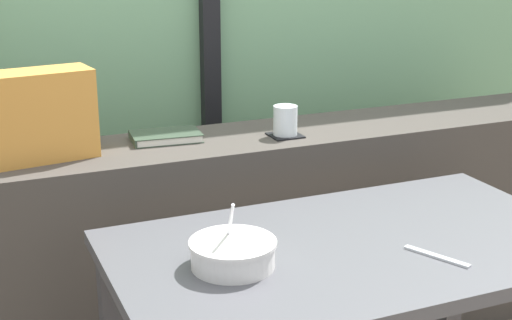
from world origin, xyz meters
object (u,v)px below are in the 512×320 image
object	(u,v)px
juice_glass	(285,122)
soup_bowl	(233,254)
breakfast_table	(352,281)
fork_utensil	(437,256)
throw_pillow	(37,116)
closed_book	(165,136)
coaster_square	(285,135)

from	to	relation	value
juice_glass	soup_bowl	size ratio (longest dim) A/B	0.47
juice_glass	breakfast_table	bearing A→B (deg)	-99.61
soup_bowl	fork_utensil	world-z (taller)	soup_bowl
juice_glass	throw_pillow	distance (m)	0.77
closed_book	breakfast_table	bearing A→B (deg)	-69.94
coaster_square	soup_bowl	bearing A→B (deg)	-124.29
juice_glass	soup_bowl	distance (m)	0.78
closed_book	fork_utensil	xyz separation A→B (m)	(0.40, -0.88, -0.12)
throw_pillow	soup_bowl	bearing A→B (deg)	-64.19
coaster_square	fork_utensil	bearing A→B (deg)	-87.63
breakfast_table	coaster_square	size ratio (longest dim) A/B	12.07
breakfast_table	juice_glass	bearing A→B (deg)	80.39
breakfast_table	closed_book	distance (m)	0.81
throw_pillow	soup_bowl	size ratio (longest dim) A/B	1.57
breakfast_table	fork_utensil	world-z (taller)	fork_utensil
soup_bowl	throw_pillow	bearing A→B (deg)	115.81
breakfast_table	soup_bowl	size ratio (longest dim) A/B	5.93
soup_bowl	fork_utensil	bearing A→B (deg)	-17.32
coaster_square	fork_utensil	size ratio (longest dim) A/B	0.59
breakfast_table	juice_glass	size ratio (longest dim) A/B	12.64
breakfast_table	throw_pillow	xyz separation A→B (m)	(-0.66, 0.68, 0.34)
breakfast_table	closed_book	size ratio (longest dim) A/B	5.28
soup_bowl	breakfast_table	bearing A→B (deg)	1.22
coaster_square	juice_glass	distance (m)	0.05
closed_book	coaster_square	bearing A→B (deg)	-15.51
closed_book	soup_bowl	world-z (taller)	soup_bowl
coaster_square	closed_book	world-z (taller)	closed_book
throw_pillow	breakfast_table	bearing A→B (deg)	-45.97
throw_pillow	fork_utensil	bearing A→B (deg)	-46.27
fork_utensil	juice_glass	bearing A→B (deg)	67.87
coaster_square	closed_book	xyz separation A→B (m)	(-0.37, 0.10, 0.01)
soup_bowl	coaster_square	bearing A→B (deg)	55.71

